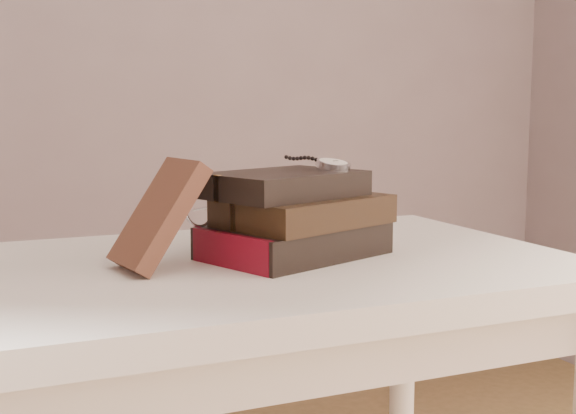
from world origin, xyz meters
name	(u,v)px	position (x,y,z in m)	size (l,w,h in m)	color
table	(233,323)	(0.00, 0.35, 0.66)	(1.00, 0.60, 0.75)	silver
book_stack	(295,217)	(0.10, 0.35, 0.81)	(0.31, 0.26, 0.13)	black
journal	(159,215)	(-0.11, 0.34, 0.83)	(0.02, 0.10, 0.17)	#402218
pocket_watch	(331,164)	(0.17, 0.37, 0.89)	(0.07, 0.16, 0.02)	silver
eyeglasses	(210,208)	(-0.02, 0.40, 0.82)	(0.14, 0.15, 0.05)	silver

